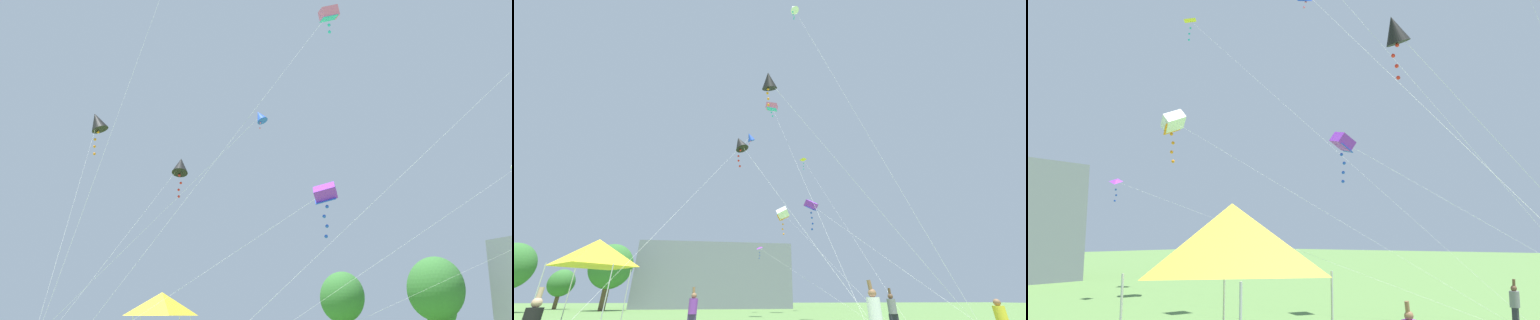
# 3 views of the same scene
# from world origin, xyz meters

# --- Properties ---
(tree_far_left) EXTENTS (5.02, 4.52, 7.58)m
(tree_far_left) POSITION_xyz_m (-26.83, 30.17, 4.90)
(tree_far_left) COLOR brown
(tree_far_left) RESTS_ON ground
(tree_far_right) EXTENTS (3.70, 3.33, 5.58)m
(tree_far_right) POSITION_xyz_m (-26.56, 42.24, 3.60)
(tree_far_right) COLOR brown
(tree_far_right) RESTS_ON ground
(tree_near_right) EXTENTS (5.57, 5.01, 8.40)m
(tree_near_right) POSITION_xyz_m (-17.32, 34.73, 5.43)
(tree_near_right) COLOR brown
(tree_near_right) RESTS_ON ground
(festival_tent) EXTENTS (3.35, 3.35, 4.42)m
(festival_tent) POSITION_xyz_m (-8.81, 7.65, 3.71)
(festival_tent) COLOR #B7B7BC
(festival_tent) RESTS_ON ground
(kite_black_diamond_1) EXTENTS (7.70, 3.02, 12.84)m
(kite_black_diamond_1) POSITION_xyz_m (-0.17, 2.37, 12.17)
(kite_black_diamond_1) COLOR silver
(kite_black_diamond_1) RESTS_ON ground
(kite_pink_box_2) EXTENTS (1.93, 14.35, 19.94)m
(kite_pink_box_2) POSITION_xyz_m (1.87, 14.30, 19.37)
(kite_pink_box_2) COLOR silver
(kite_pink_box_2) RESTS_ON ground
(kite_purple_box_3) EXTENTS (2.92, 13.55, 8.92)m
(kite_purple_box_3) POSITION_xyz_m (4.78, 12.20, 8.30)
(kite_purple_box_3) COLOR silver
(kite_purple_box_3) RESTS_ON ground
(kite_blue_diamond_5) EXTENTS (6.22, 12.80, 14.15)m
(kite_blue_diamond_5) POSITION_xyz_m (-0.50, 11.03, 13.63)
(kite_blue_diamond_5) COLOR silver
(kite_blue_diamond_5) RESTS_ON ground
(kite_black_diamond_6) EXTENTS (5.17, 8.02, 11.27)m
(kite_black_diamond_6) POSITION_xyz_m (-1.42, 6.87, 10.65)
(kite_black_diamond_6) COLOR silver
(kite_black_diamond_6) RESTS_ON ground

